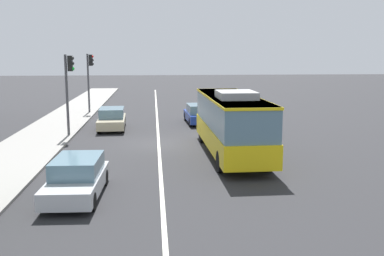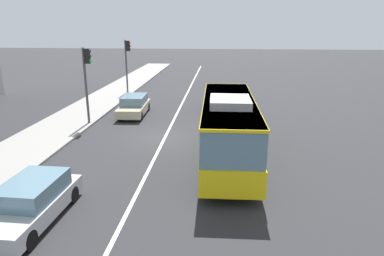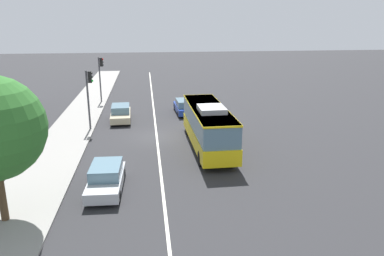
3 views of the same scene
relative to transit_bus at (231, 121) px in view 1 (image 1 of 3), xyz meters
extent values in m
plane|color=#28282B|center=(3.32, 3.75, -1.81)|extent=(160.00, 160.00, 0.00)
cube|color=gray|center=(3.32, 11.04, -1.74)|extent=(80.00, 3.88, 0.14)
cube|color=silver|center=(3.32, 3.75, -1.80)|extent=(76.00, 0.16, 0.01)
cube|color=yellow|center=(0.02, 0.00, -0.83)|extent=(10.04, 2.66, 1.10)
cube|color=slate|center=(0.02, 0.00, 0.50)|extent=(9.84, 2.58, 1.58)
cube|color=yellow|center=(0.02, 0.00, 1.23)|extent=(9.94, 2.63, 0.12)
cube|color=#B2B2B2|center=(-1.18, -0.02, 1.47)|extent=(2.23, 1.83, 0.36)
cylinder|color=black|center=(3.41, 1.15, -1.31)|extent=(1.00, 0.32, 1.00)
cylinder|color=black|center=(3.44, -1.05, -1.31)|extent=(1.00, 0.32, 1.00)
cylinder|color=black|center=(-3.39, 1.05, -1.31)|extent=(1.00, 0.32, 1.00)
cylinder|color=black|center=(-3.36, -1.15, -1.31)|extent=(1.00, 0.32, 1.00)
cube|color=#B7BABF|center=(-6.37, 6.90, -1.29)|extent=(4.56, 1.96, 0.60)
cube|color=slate|center=(-6.12, 6.89, -0.67)|extent=(2.58, 1.74, 0.64)
cylinder|color=black|center=(-7.90, 6.15, -1.49)|extent=(0.65, 0.24, 0.64)
cylinder|color=black|center=(-7.84, 7.75, -1.49)|extent=(0.65, 0.24, 0.64)
cylinder|color=black|center=(-4.90, 6.05, -1.49)|extent=(0.65, 0.24, 0.64)
cylinder|color=black|center=(-4.84, 7.65, -1.49)|extent=(0.65, 0.24, 0.64)
cube|color=#C6B793|center=(8.62, 6.94, -1.29)|extent=(4.56, 1.95, 0.60)
cube|color=slate|center=(8.87, 6.95, -0.67)|extent=(2.57, 1.74, 0.64)
cylinder|color=black|center=(7.15, 6.10, -1.49)|extent=(0.65, 0.24, 0.64)
cylinder|color=black|center=(7.10, 7.70, -1.49)|extent=(0.65, 0.24, 0.64)
cylinder|color=black|center=(10.15, 6.19, -1.49)|extent=(0.65, 0.24, 0.64)
cylinder|color=black|center=(10.10, 7.79, -1.49)|extent=(0.65, 0.24, 0.64)
cube|color=#1E3899|center=(10.77, 0.62, -1.29)|extent=(4.57, 2.00, 0.60)
cube|color=slate|center=(10.52, 0.61, -0.67)|extent=(2.59, 1.76, 0.64)
cylinder|color=black|center=(12.24, 1.48, -1.49)|extent=(0.65, 0.25, 0.64)
cylinder|color=black|center=(12.31, -0.11, -1.49)|extent=(0.65, 0.25, 0.64)
cylinder|color=black|center=(9.24, 1.35, -1.49)|extent=(0.65, 0.25, 0.64)
cylinder|color=black|center=(9.31, -0.25, -1.49)|extent=(0.65, 0.25, 0.64)
cylinder|color=#47474C|center=(17.03, 9.66, 0.79)|extent=(0.16, 0.16, 5.20)
cube|color=black|center=(17.01, 9.38, 2.84)|extent=(0.34, 0.30, 0.96)
sphere|color=red|center=(17.00, 9.23, 3.16)|extent=(0.22, 0.22, 0.22)
sphere|color=#2D2D2D|center=(17.00, 9.23, 2.84)|extent=(0.22, 0.22, 0.22)
sphere|color=#2D2D2D|center=(17.00, 9.23, 2.52)|extent=(0.22, 0.22, 0.22)
cylinder|color=#47474C|center=(5.81, 9.41, 0.79)|extent=(0.16, 0.16, 5.20)
cube|color=black|center=(5.81, 9.13, 2.84)|extent=(0.32, 0.28, 0.96)
sphere|color=#2D2D2D|center=(5.81, 8.98, 3.16)|extent=(0.22, 0.22, 0.22)
sphere|color=#2D2D2D|center=(5.81, 8.98, 2.84)|extent=(0.22, 0.22, 0.22)
sphere|color=#1ED838|center=(5.81, 8.98, 2.52)|extent=(0.22, 0.22, 0.22)
camera|label=1|loc=(-22.73, 4.01, 3.54)|focal=41.92mm
camera|label=2|loc=(-16.66, 0.44, 4.84)|focal=32.61mm
camera|label=3|loc=(-26.03, 4.49, 7.56)|focal=34.72mm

